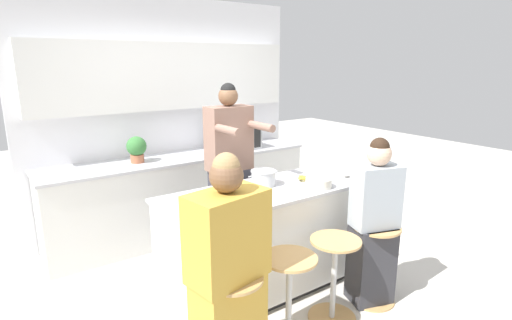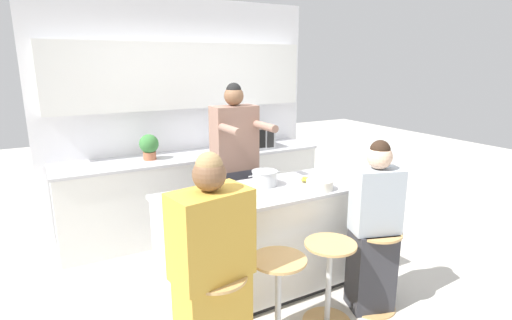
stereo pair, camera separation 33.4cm
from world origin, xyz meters
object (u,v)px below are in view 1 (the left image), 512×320
Objects in this scene: bar_stool_center_right at (334,275)px; banana_bunch at (303,178)px; cooking_pot at (263,178)px; fruit_bowl at (319,183)px; bar_stool_center_left at (289,295)px; person_wrapped_blanket at (228,275)px; person_seated_near at (373,229)px; coffee_cup_near at (196,204)px; bar_stool_rightmost at (374,259)px; person_cooking at (230,178)px; microwave at (237,137)px; potted_plant at (137,148)px; bar_stool_leftmost at (233,319)px; kitchen_island at (261,241)px.

bar_stool_center_right is 4.31× the size of banana_bunch.
cooking_pot is 0.48m from fruit_bowl.
person_wrapped_blanket reaches higher than bar_stool_center_left.
person_seated_near is 13.16× the size of coffee_cup_near.
bar_stool_rightmost is at bearing -62.60° from fruit_bowl.
bar_stool_center_left is 1.04m from cooking_pot.
person_seated_near is 0.76m from banana_bunch.
fruit_bowl reaches higher than bar_stool_center_left.
person_cooking reaches higher than fruit_bowl.
banana_bunch reaches higher than bar_stool_rightmost.
person_cooking reaches higher than microwave.
person_wrapped_blanket reaches higher than potted_plant.
potted_plant is (-0.29, 2.21, 0.71)m from bar_stool_center_left.
banana_bunch reaches higher than bar_stool_center_right.
coffee_cup_near is (-0.71, -0.71, 0.10)m from person_cooking.
cooking_pot is at bearing -113.66° from microwave.
potted_plant is at bearing 123.30° from banana_bunch.
person_wrapped_blanket is (-0.03, 0.01, 0.32)m from bar_stool_leftmost.
microwave is 1.83× the size of potted_plant.
banana_bunch is (0.25, 0.67, 0.58)m from bar_stool_center_right.
person_seated_near is (0.67, -0.65, 0.18)m from kitchen_island.
bar_stool_leftmost is at bearing -136.33° from kitchen_island.
person_wrapped_blanket is at bearing -137.87° from kitchen_island.
person_wrapped_blanket is 13.76× the size of coffee_cup_near.
fruit_bowl is (-0.24, 0.45, 0.60)m from bar_stool_rightmost.
bar_stool_leftmost is 0.46× the size of person_wrapped_blanket.
fruit_bowl is (-0.21, 0.44, 0.32)m from person_seated_near.
potted_plant is at bearing 113.46° from cooking_pot.
bar_stool_center_left is 0.58m from person_wrapped_blanket.
bar_stool_center_left is (0.46, -0.00, 0.00)m from bar_stool_leftmost.
fruit_bowl is at bearing -5.73° from coffee_cup_near.
banana_bunch is at bearing -56.70° from potted_plant.
bar_stool_center_left is 0.94m from person_seated_near.
bar_stool_leftmost is 2.40× the size of potted_plant.
bar_stool_rightmost is 0.46× the size of person_wrapped_blanket.
person_wrapped_blanket is at bearing -97.26° from coffee_cup_near.
kitchen_island is at bearing -178.17° from banana_bunch.
bar_stool_center_right is at bearing -71.12° from potted_plant.
microwave reaches higher than fruit_bowl.
coffee_cup_near is at bearing 174.27° from fruit_bowl.
banana_bunch is 1.83m from potted_plant.
bar_stool_leftmost is at bearing -94.50° from potted_plant.
bar_stool_rightmost is at bearing -10.43° from person_wrapped_blanket.
bar_stool_center_left is 0.92m from bar_stool_rightmost.
person_cooking is 7.96× the size of fruit_bowl.
person_seated_near is at bearing -9.77° from person_wrapped_blanket.
bar_stool_leftmost is at bearing -161.35° from person_seated_near.
person_wrapped_blanket is 5.23× the size of potted_plant.
banana_bunch is at bearing -98.88° from microwave.
person_wrapped_blanket is 9.41× the size of banana_bunch.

